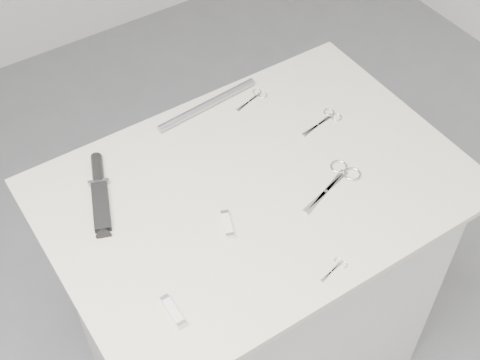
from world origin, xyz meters
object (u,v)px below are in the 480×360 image
pocket_knife_b (227,224)px  metal_rail (207,105)px  embroidery_scissors_b (255,97)px  tiny_scissors (335,268)px  plinth (253,291)px  large_shears (339,178)px  embroidery_scissors_a (327,119)px  pocket_knife_a (173,311)px  sheathed_knife (99,189)px

pocket_knife_b → metal_rail: (0.17, 0.37, 0.01)m
embroidery_scissors_b → tiny_scissors: (-0.16, -0.55, -0.00)m
plinth → large_shears: size_ratio=4.67×
plinth → embroidery_scissors_b: bearing=56.7°
large_shears → pocket_knife_b: 0.30m
metal_rail → pocket_knife_b: bearing=-114.9°
embroidery_scissors_a → pocket_knife_a: pocket_knife_a is taller
embroidery_scissors_a → pocket_knife_b: (-0.41, -0.15, 0.00)m
sheathed_knife → pocket_knife_b: 0.32m
pocket_knife_a → pocket_knife_b: 0.25m
tiny_scissors → pocket_knife_a: (-0.35, 0.10, 0.00)m
plinth → pocket_knife_b: size_ratio=11.94×
large_shears → pocket_knife_a: pocket_knife_a is taller
tiny_scissors → pocket_knife_b: pocket_knife_b is taller
plinth → embroidery_scissors_b: 0.57m
sheathed_knife → large_shears: bearing=-97.9°
embroidery_scissors_b → tiny_scissors: 0.58m
sheathed_knife → pocket_knife_b: (0.20, -0.25, -0.00)m
large_shears → embroidery_scissors_a: (0.10, 0.18, -0.00)m
pocket_knife_a → pocket_knife_b: size_ratio=1.09×
sheathed_knife → pocket_knife_a: sheathed_knife is taller
plinth → pocket_knife_a: size_ratio=10.98×
large_shears → pocket_knife_b: bearing=157.4°
embroidery_scissors_a → metal_rail: 0.32m
pocket_knife_a → embroidery_scissors_a: bearing=-64.7°
embroidery_scissors_b → pocket_knife_a: bearing=-153.4°
embroidery_scissors_b → pocket_knife_b: bearing=-147.4°
pocket_knife_a → pocket_knife_b: (0.21, 0.13, -0.00)m
metal_rail → large_shears: bearing=-71.1°
embroidery_scissors_a → embroidery_scissors_b: same height
plinth → embroidery_scissors_b: embroidery_scissors_b is taller
plinth → pocket_knife_a: bearing=-150.2°
plinth → sheathed_knife: sheathed_knife is taller
plinth → pocket_knife_a: pocket_knife_a is taller
pocket_knife_a → embroidery_scissors_b: bearing=-47.4°
large_shears → metal_rail: size_ratio=0.63×
embroidery_scissors_b → pocket_knife_a: pocket_knife_a is taller
embroidery_scissors_a → metal_rail: size_ratio=0.43×
plinth → embroidery_scissors_a: (0.28, 0.09, 0.47)m
large_shears → sheathed_knife: (-0.50, 0.28, 0.01)m
embroidery_scissors_b → pocket_knife_b: 0.44m
pocket_knife_b → embroidery_scissors_b: bearing=-20.5°
sheathed_knife → pocket_knife_a: bearing=-161.0°
pocket_knife_b → tiny_scissors: bearing=-127.7°
pocket_knife_a → metal_rail: metal_rail is taller
plinth → large_shears: (0.18, -0.09, 0.47)m
pocket_knife_a → large_shears: bearing=-77.9°
metal_rail → pocket_knife_a: bearing=-127.8°
large_shears → sheathed_knife: sheathed_knife is taller
metal_rail → embroidery_scissors_b: bearing=-16.3°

